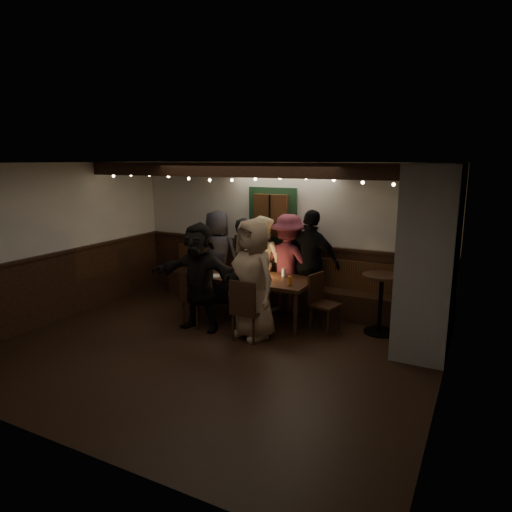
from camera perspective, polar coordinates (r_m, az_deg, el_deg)
The scene contains 13 objects.
room at distance 7.07m, azimuth 7.82°, elevation -0.98°, with size 6.02×5.01×2.62m.
dining_table at distance 7.60m, azimuth -0.71°, elevation -3.01°, with size 2.08×0.89×0.90m.
chair_near_left at distance 7.39m, azimuth -7.83°, elevation -4.95°, with size 0.49×0.49×0.90m.
chair_near_right at distance 6.73m, azimuth -1.30°, elevation -6.37°, with size 0.42×0.42×0.94m.
chair_end at distance 7.27m, azimuth 8.08°, elevation -5.26°, with size 0.49×0.49×0.90m.
high_top at distance 7.27m, azimuth 15.34°, elevation -4.87°, with size 0.59×0.59×0.94m.
person_a at distance 8.63m, azimuth -4.84°, elevation 0.01°, with size 0.84×0.55×1.72m, color #24242C.
person_b at distance 8.43m, azimuth -1.54°, elevation -0.63°, with size 0.59×0.39×1.61m, color black.
person_c at distance 8.15m, azimuth 0.75°, elevation -0.83°, with size 0.82×0.64×1.68m, color beige.
person_d at distance 8.03m, azimuth 4.06°, elevation -0.89°, with size 1.11×0.64×1.72m, color #5D2231.
person_e at distance 7.85m, azimuth 6.94°, elevation -0.86°, with size 1.07×0.45×1.82m, color black.
person_f at distance 7.19m, azimuth -7.09°, elevation -2.56°, with size 1.58×0.50×1.70m, color black.
person_g at distance 6.78m, azimuth -0.38°, elevation -2.89°, with size 0.88×0.58×1.81m, color #987D60.
Camera 1 is at (3.33, -5.09, 2.65)m, focal length 32.00 mm.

